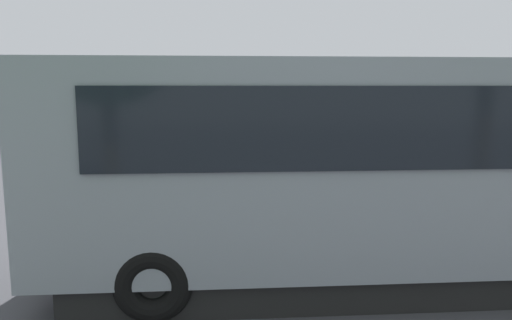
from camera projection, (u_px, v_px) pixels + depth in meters
ground_plane at (252, 201)px, 12.54m from camera, size 80.00×80.00×0.00m
tour_bus at (420, 172)px, 7.20m from camera, size 11.06×3.18×3.25m
spectator_far_left at (424, 173)px, 10.35m from camera, size 0.58×0.37×1.81m
spectator_left at (398, 176)px, 9.96m from camera, size 0.58×0.36×1.82m
spectator_centre at (356, 181)px, 9.66m from camera, size 0.57×0.38×1.76m
spectator_right at (312, 179)px, 9.64m from camera, size 0.58×0.37×1.82m
parked_motorcycle_silver at (437, 211)px, 9.57m from camera, size 2.05×0.58×0.99m
stunt_motorcycle at (96, 163)px, 14.89m from camera, size 2.04×0.69×1.23m
traffic_cone at (189, 168)px, 15.79m from camera, size 0.34×0.34×0.63m
bay_line_a at (334, 194)px, 13.32m from camera, size 0.23×4.61×0.01m
bay_line_b at (237, 197)px, 12.95m from camera, size 0.22×4.25×0.01m
bay_line_c at (134, 200)px, 12.59m from camera, size 0.23×4.33×0.01m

